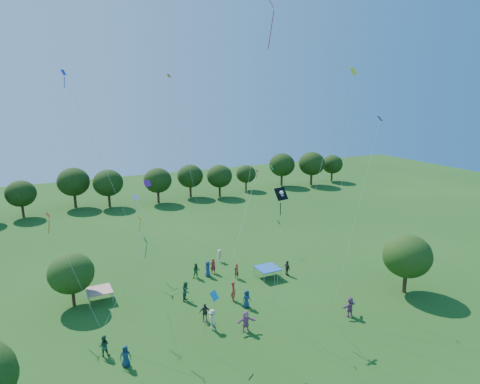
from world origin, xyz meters
name	(u,v)px	position (x,y,z in m)	size (l,w,h in m)	color
near_tree_north	(71,273)	(-12.55, 22.40, 3.14)	(4.02, 4.02, 4.95)	#422B19
near_tree_east	(407,256)	(16.16, 11.07, 3.70)	(4.55, 4.55, 5.76)	#422B19
treeline	(120,181)	(-1.73, 55.43, 4.09)	(88.01, 8.77, 6.77)	#422B19
tent_red_stripe	(99,290)	(-10.32, 22.28, 1.04)	(2.20, 2.20, 1.10)	red
tent_blue	(268,268)	(6.04, 19.74, 1.04)	(2.20, 2.20, 1.10)	#1A57AE
crowd_person_0	(125,356)	(-10.19, 11.51, 0.81)	(0.80, 0.43, 1.62)	#1A334C
crowd_person_1	(236,271)	(3.06, 20.98, 0.82)	(0.61, 0.39, 1.63)	maroon
crowd_person_2	(196,271)	(-0.61, 22.86, 0.81)	(0.80, 0.43, 1.63)	#255725
crowd_person_3	(212,320)	(-2.88, 13.21, 0.87)	(1.14, 0.51, 1.74)	#BBAD95
crowd_person_4	(205,312)	(-2.98, 14.64, 0.81)	(0.95, 0.43, 1.62)	#413534
crowd_person_5	(246,321)	(-0.60, 11.73, 0.88)	(1.64, 0.59, 1.76)	#A6618E
crowd_person_6	(208,269)	(0.61, 22.78, 0.84)	(0.83, 0.45, 1.68)	navy
crowd_person_7	(213,266)	(1.40, 23.26, 0.82)	(0.61, 0.39, 1.63)	maroon
crowd_person_8	(104,346)	(-11.35, 13.43, 0.82)	(0.81, 0.44, 1.64)	#235236
crowd_person_9	(220,256)	(3.28, 25.74, 0.75)	(0.98, 0.44, 1.49)	#C2B59B
crowd_person_10	(287,268)	(8.14, 19.30, 0.81)	(0.95, 0.43, 1.62)	#38312D
crowd_person_11	(350,307)	(8.46, 9.90, 0.89)	(1.65, 0.59, 1.77)	#8D5284
crowd_person_12	(246,299)	(1.22, 15.17, 0.83)	(0.82, 0.44, 1.67)	navy
crowd_person_13	(233,291)	(0.70, 16.78, 0.95)	(0.71, 0.46, 1.90)	#9E2A1C
crowd_person_14	(186,291)	(-3.15, 18.80, 0.92)	(0.91, 0.49, 1.84)	#225036
pirate_kite	(282,196)	(3.22, 12.83, 10.59)	(4.22, 0.82, 9.92)	black
red_high_kite	(264,67)	(2.96, 15.60, 20.75)	(4.43, 1.57, 24.54)	red
small_kite_0	(56,235)	(-13.49, 19.81, 7.63)	(2.83, 5.61, 8.08)	#E7420D
small_kite_1	(143,225)	(-5.35, 24.93, 5.88)	(3.07, 3.72, 5.48)	orange
small_kite_2	(348,124)	(7.93, 10.88, 16.34)	(2.31, 1.21, 19.31)	yellow
small_kite_3	(278,240)	(2.21, 11.60, 7.36)	(0.82, 1.25, 7.78)	#197D16
small_kite_4	(214,298)	(-3.95, 10.31, 4.39)	(1.23, 1.32, 3.56)	#1485CC
small_kite_5	(370,160)	(11.09, 11.56, 13.13)	(5.79, 2.35, 15.50)	#57178A
small_kite_6	(140,206)	(-4.98, 27.27, 7.17)	(3.24, 6.19, 7.01)	silver
small_kite_7	(273,213)	(1.28, 10.99, 9.91)	(1.79, 2.00, 12.38)	#0DCFAB
small_kite_8	(251,194)	(8.06, 27.37, 7.07)	(6.61, 6.48, 8.18)	#BF0B3E
small_kite_9	(182,136)	(-0.02, 27.72, 14.16)	(2.33, 5.79, 19.25)	orange
small_kite_10	(320,170)	(9.31, 16.03, 11.66)	(2.26, 2.21, 14.19)	#FEAC16
small_kite_11	(141,252)	(-8.08, 14.33, 7.22)	(3.55, 1.24, 7.09)	#177E2D
small_kite_12	(87,128)	(-9.83, 25.31, 15.61)	(5.90, 8.78, 19.43)	#1631E5
small_kite_13	(142,233)	(-8.78, 10.38, 10.01)	(1.97, 0.57, 12.14)	#7A1894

